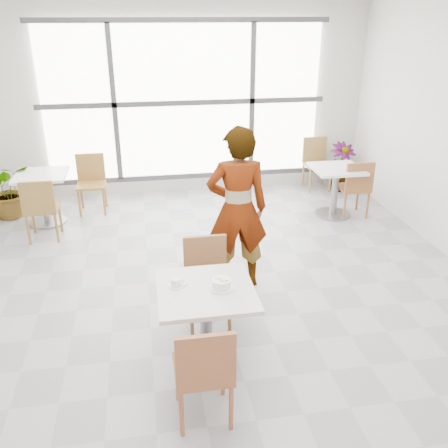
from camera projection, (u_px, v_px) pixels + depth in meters
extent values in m
plane|color=#9E9EA5|center=(219.00, 297.00, 5.26)|extent=(7.00, 7.00, 0.00)
plane|color=silver|center=(184.00, 102.00, 7.81)|extent=(6.00, 0.00, 6.00)
cube|color=white|center=(184.00, 103.00, 7.76)|extent=(4.40, 0.04, 2.40)
cube|color=#3F3F42|center=(185.00, 103.00, 7.73)|extent=(4.60, 0.05, 0.08)
cube|color=#3F3F42|center=(114.00, 105.00, 7.56)|extent=(0.08, 0.05, 2.40)
cube|color=#3F3F42|center=(252.00, 101.00, 7.90)|extent=(0.08, 0.05, 2.40)
cube|color=#3F3F42|center=(187.00, 176.00, 8.22)|extent=(4.60, 0.05, 0.08)
cube|color=#3F3F42|center=(182.00, 20.00, 7.24)|extent=(4.60, 0.05, 0.08)
cube|color=silver|center=(206.00, 291.00, 4.00)|extent=(0.80, 0.80, 0.04)
cylinder|color=slate|center=(206.00, 329.00, 4.15)|extent=(0.10, 0.10, 0.71)
cylinder|color=slate|center=(207.00, 360.00, 4.29)|extent=(0.52, 0.52, 0.03)
cube|color=#A15A38|center=(203.00, 369.00, 3.57)|extent=(0.42, 0.42, 0.04)
cube|color=#A15A38|center=(206.00, 361.00, 3.31)|extent=(0.42, 0.04, 0.42)
cylinder|color=#A15A38|center=(223.00, 374.00, 3.85)|extent=(0.04, 0.04, 0.41)
cylinder|color=#A15A38|center=(231.00, 407.00, 3.53)|extent=(0.04, 0.04, 0.41)
cylinder|color=#A15A38|center=(177.00, 379.00, 3.79)|extent=(0.04, 0.04, 0.41)
cylinder|color=#A15A38|center=(182.00, 414.00, 3.47)|extent=(0.04, 0.04, 0.41)
cube|color=brown|center=(208.00, 286.00, 4.65)|extent=(0.42, 0.42, 0.04)
cube|color=brown|center=(205.00, 255.00, 4.73)|extent=(0.42, 0.04, 0.42)
cylinder|color=brown|center=(192.00, 318.00, 4.55)|extent=(0.04, 0.04, 0.41)
cylinder|color=brown|center=(188.00, 298.00, 4.88)|extent=(0.04, 0.04, 0.41)
cylinder|color=brown|center=(230.00, 314.00, 4.61)|extent=(0.04, 0.04, 0.41)
cylinder|color=brown|center=(223.00, 294.00, 4.93)|extent=(0.04, 0.04, 0.41)
cylinder|color=white|center=(221.00, 287.00, 4.00)|extent=(0.21, 0.21, 0.01)
cylinder|color=white|center=(221.00, 283.00, 3.98)|extent=(0.16, 0.16, 0.07)
torus|color=white|center=(221.00, 280.00, 3.97)|extent=(0.16, 0.16, 0.01)
cylinder|color=beige|center=(221.00, 283.00, 3.98)|extent=(0.14, 0.14, 0.05)
cylinder|color=#EBE597|center=(222.00, 281.00, 3.95)|extent=(0.03, 0.03, 0.01)
cylinder|color=#F2E29C|center=(220.00, 278.00, 3.99)|extent=(0.03, 0.03, 0.01)
cylinder|color=beige|center=(223.00, 280.00, 3.97)|extent=(0.03, 0.03, 0.02)
cylinder|color=beige|center=(219.00, 279.00, 3.97)|extent=(0.03, 0.03, 0.02)
cylinder|color=beige|center=(217.00, 279.00, 3.98)|extent=(0.03, 0.03, 0.02)
cylinder|color=beige|center=(220.00, 278.00, 4.00)|extent=(0.03, 0.03, 0.02)
cylinder|color=beige|center=(222.00, 280.00, 3.96)|extent=(0.03, 0.03, 0.01)
cylinder|color=#F2E39C|center=(221.00, 279.00, 3.96)|extent=(0.03, 0.03, 0.01)
cylinder|color=#F7DF9F|center=(227.00, 280.00, 3.96)|extent=(0.03, 0.03, 0.02)
cylinder|color=beige|center=(224.00, 280.00, 3.97)|extent=(0.03, 0.03, 0.02)
cylinder|color=beige|center=(225.00, 282.00, 3.94)|extent=(0.03, 0.03, 0.01)
cylinder|color=beige|center=(224.00, 278.00, 4.00)|extent=(0.03, 0.03, 0.02)
cylinder|color=beige|center=(216.00, 279.00, 3.98)|extent=(0.03, 0.03, 0.02)
cylinder|color=beige|center=(221.00, 279.00, 3.98)|extent=(0.03, 0.03, 0.02)
cylinder|color=white|center=(176.00, 286.00, 4.03)|extent=(0.13, 0.13, 0.01)
cylinder|color=white|center=(176.00, 282.00, 4.02)|extent=(0.08, 0.08, 0.06)
torus|color=white|center=(181.00, 282.00, 4.02)|extent=(0.05, 0.01, 0.05)
cylinder|color=black|center=(176.00, 280.00, 4.01)|extent=(0.07, 0.07, 0.00)
cube|color=silver|center=(182.00, 286.00, 4.02)|extent=(0.09, 0.05, 0.00)
sphere|color=silver|center=(186.00, 284.00, 4.04)|extent=(0.02, 0.02, 0.02)
imported|color=black|center=(237.00, 209.00, 5.18)|extent=(0.68, 0.47, 1.80)
cube|color=white|center=(41.00, 175.00, 6.81)|extent=(0.70, 0.70, 0.04)
cylinder|color=gray|center=(45.00, 200.00, 6.96)|extent=(0.10, 0.10, 0.71)
cylinder|color=gray|center=(48.00, 222.00, 7.10)|extent=(0.52, 0.52, 0.03)
cube|color=white|center=(337.00, 169.00, 7.08)|extent=(0.70, 0.70, 0.04)
cylinder|color=gray|center=(335.00, 193.00, 7.23)|extent=(0.10, 0.10, 0.71)
cylinder|color=gray|center=(332.00, 214.00, 7.37)|extent=(0.52, 0.52, 0.03)
cube|color=olive|center=(42.00, 209.00, 6.47)|extent=(0.42, 0.42, 0.04)
cube|color=olive|center=(37.00, 197.00, 6.20)|extent=(0.42, 0.04, 0.42)
cylinder|color=olive|center=(60.00, 218.00, 6.75)|extent=(0.04, 0.04, 0.41)
cylinder|color=olive|center=(57.00, 228.00, 6.42)|extent=(0.04, 0.04, 0.41)
cylinder|color=olive|center=(33.00, 220.00, 6.69)|extent=(0.04, 0.04, 0.41)
cylinder|color=olive|center=(28.00, 230.00, 6.37)|extent=(0.04, 0.04, 0.41)
cube|color=#9F7036|center=(91.00, 185.00, 7.33)|extent=(0.42, 0.42, 0.04)
cube|color=#9F7036|center=(91.00, 167.00, 7.41)|extent=(0.42, 0.04, 0.42)
cylinder|color=#9F7036|center=(80.00, 204.00, 7.23)|extent=(0.04, 0.04, 0.41)
cylinder|color=#9F7036|center=(82.00, 196.00, 7.55)|extent=(0.04, 0.04, 0.41)
cylinder|color=#9F7036|center=(104.00, 203.00, 7.29)|extent=(0.04, 0.04, 0.41)
cylinder|color=#9F7036|center=(105.00, 194.00, 7.61)|extent=(0.04, 0.04, 0.41)
cube|color=#925A30|center=(353.00, 188.00, 7.22)|extent=(0.42, 0.42, 0.04)
cube|color=#925A30|center=(360.00, 177.00, 6.95)|extent=(0.42, 0.04, 0.42)
cylinder|color=#925A30|center=(357.00, 197.00, 7.50)|extent=(0.04, 0.04, 0.41)
cylinder|color=#925A30|center=(368.00, 206.00, 7.17)|extent=(0.04, 0.04, 0.41)
cylinder|color=#925A30|center=(335.00, 199.00, 7.44)|extent=(0.04, 0.04, 0.41)
cylinder|color=#925A30|center=(345.00, 207.00, 7.12)|extent=(0.04, 0.04, 0.41)
cube|color=#A57C45|center=(317.00, 165.00, 8.30)|extent=(0.42, 0.42, 0.04)
cube|color=#A57C45|center=(315.00, 149.00, 8.38)|extent=(0.42, 0.04, 0.42)
cylinder|color=#A57C45|center=(310.00, 181.00, 8.20)|extent=(0.04, 0.04, 0.41)
cylinder|color=#A57C45|center=(303.00, 175.00, 8.52)|extent=(0.04, 0.04, 0.41)
cylinder|color=#A57C45|center=(330.00, 180.00, 8.25)|extent=(0.04, 0.04, 0.41)
cylinder|color=#A57C45|center=(323.00, 174.00, 8.58)|extent=(0.04, 0.04, 0.41)
imported|color=#40753C|center=(9.00, 190.00, 7.18)|extent=(0.88, 0.81, 0.82)
imported|color=#508547|center=(341.00, 167.00, 8.28)|extent=(0.52, 0.52, 0.81)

